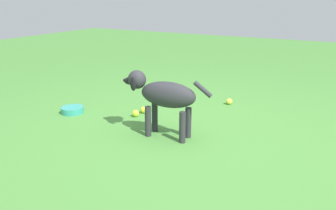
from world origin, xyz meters
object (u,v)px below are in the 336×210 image
object	(u,v)px
tennis_ball_1	(136,113)
water_bowl	(72,110)
dog	(163,95)
tennis_ball_2	(229,102)
tennis_ball_0	(144,110)

from	to	relation	value
tennis_ball_1	water_bowl	world-z (taller)	tennis_ball_1
dog	tennis_ball_1	size ratio (longest dim) A/B	11.96
dog	tennis_ball_2	size ratio (longest dim) A/B	11.96
dog	tennis_ball_1	xyz separation A→B (m)	(-0.46, 0.28, -0.32)
tennis_ball_0	water_bowl	bearing A→B (deg)	-151.51
tennis_ball_0	water_bowl	size ratio (longest dim) A/B	0.30
tennis_ball_1	dog	bearing A→B (deg)	-31.11
dog	tennis_ball_1	distance (m)	0.63
tennis_ball_0	tennis_ball_1	world-z (taller)	same
tennis_ball_2	tennis_ball_1	bearing A→B (deg)	-129.27
water_bowl	tennis_ball_1	bearing A→B (deg)	19.00
tennis_ball_1	tennis_ball_0	bearing A→B (deg)	85.34
tennis_ball_0	tennis_ball_1	bearing A→B (deg)	-94.66
tennis_ball_2	water_bowl	distance (m)	1.62
tennis_ball_1	tennis_ball_2	size ratio (longest dim) A/B	1.00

